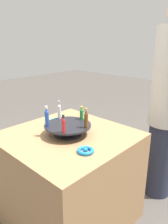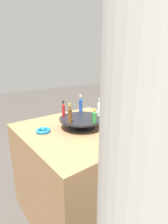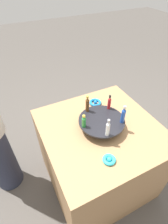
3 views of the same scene
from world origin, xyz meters
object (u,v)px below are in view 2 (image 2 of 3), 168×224
(display_stand, at_px, (82,121))
(person_figure, at_px, (148,207))
(bottle_blue, at_px, (81,104))
(ribbon_bow_teal, at_px, (116,122))
(bottle_clear, at_px, (99,108))
(bottle_green, at_px, (95,116))
(bottle_red, at_px, (63,109))
(bottle_brown, at_px, (70,114))
(ribbon_bow_blue, at_px, (43,131))

(display_stand, relative_size, person_figure, 0.20)
(bottle_blue, height_order, ribbon_bow_teal, bottle_blue)
(bottle_clear, bearing_deg, display_stand, 73.35)
(bottle_green, relative_size, bottle_clear, 0.74)
(bottle_blue, relative_size, bottle_red, 1.19)
(bottle_red, bearing_deg, display_stand, -142.65)
(display_stand, xyz_separation_m, bottle_clear, (-0.04, -0.13, 0.09))
(bottle_brown, relative_size, person_figure, 0.08)
(bottle_brown, bearing_deg, ribbon_bow_teal, -97.56)
(bottle_brown, bearing_deg, bottle_clear, -88.65)
(bottle_green, height_order, ribbon_bow_teal, bottle_green)
(bottle_brown, bearing_deg, person_figure, 162.34)
(bottle_brown, distance_m, ribbon_bow_teal, 0.41)
(bottle_clear, bearing_deg, bottle_blue, 19.35)
(display_stand, bearing_deg, bottle_blue, -34.65)
(bottle_clear, relative_size, bottle_blue, 0.94)
(bottle_brown, relative_size, bottle_blue, 0.96)
(display_stand, distance_m, bottle_green, 0.16)
(display_stand, height_order, bottle_blue, bottle_blue)
(display_stand, relative_size, bottle_red, 2.73)
(bottle_red, xyz_separation_m, ribbon_bow_blue, (-0.01, 0.18, -0.12))
(ribbon_bow_blue, bearing_deg, bottle_red, -86.00)
(person_figure, bearing_deg, display_stand, -0.00)
(ribbon_bow_teal, xyz_separation_m, ribbon_bow_blue, (0.20, 0.52, -0.00))
(display_stand, distance_m, bottle_brown, 0.16)
(display_stand, relative_size, bottle_green, 3.28)
(ribbon_bow_blue, bearing_deg, bottle_brown, -137.96)
(bottle_blue, xyz_separation_m, ribbon_bow_blue, (-0.02, 0.34, -0.13))
(display_stand, bearing_deg, ribbon_bow_teal, -110.60)
(bottle_brown, xyz_separation_m, ribbon_bow_blue, (0.14, 0.13, -0.13))
(bottle_blue, xyz_separation_m, bottle_red, (-0.00, 0.16, -0.01))
(bottle_brown, bearing_deg, display_stand, -70.65)
(bottle_brown, xyz_separation_m, bottle_clear, (0.01, -0.26, -0.00))
(person_figure, bearing_deg, ribbon_bow_blue, 18.65)
(bottle_brown, distance_m, ribbon_bow_blue, 0.23)
(bottle_brown, height_order, bottle_clear, bottle_brown)
(bottle_brown, relative_size, ribbon_bow_teal, 1.66)
(ribbon_bow_teal, bearing_deg, bottle_blue, 40.60)
(display_stand, xyz_separation_m, ribbon_bow_blue, (0.10, 0.26, -0.04))
(bottle_clear, xyz_separation_m, ribbon_bow_blue, (0.14, 0.39, -0.13))
(display_stand, distance_m, person_figure, 0.84)
(ribbon_bow_blue, bearing_deg, person_figure, 173.45)
(bottle_red, height_order, person_figure, person_figure)
(bottle_clear, bearing_deg, ribbon_bow_blue, 70.72)
(display_stand, height_order, bottle_red, bottle_red)
(bottle_green, height_order, bottle_red, bottle_red)
(bottle_brown, relative_size, bottle_green, 1.37)
(bottle_red, bearing_deg, bottle_blue, -88.65)
(bottle_green, distance_m, bottle_clear, 0.16)
(bottle_blue, relative_size, ribbon_bow_teal, 1.72)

